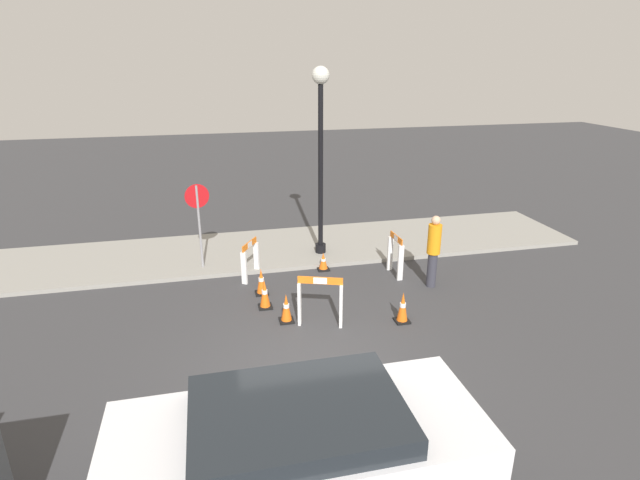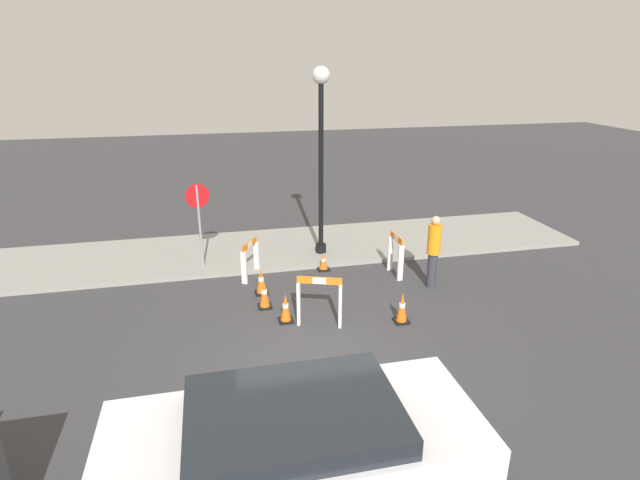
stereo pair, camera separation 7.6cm
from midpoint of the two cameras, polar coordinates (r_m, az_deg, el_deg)
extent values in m
plane|color=#38383A|center=(8.94, -1.12, -15.23)|extent=(60.00, 60.00, 0.00)
cube|color=gray|center=(14.23, -6.03, -1.05)|extent=(18.00, 3.11, 0.11)
cylinder|color=black|center=(13.76, 0.26, -0.92)|extent=(0.29, 0.29, 0.24)
cylinder|color=black|center=(13.15, 0.28, 7.74)|extent=(0.13, 0.13, 4.48)
sphere|color=silver|center=(12.84, 0.30, 18.33)|extent=(0.44, 0.44, 0.44)
cylinder|color=gray|center=(12.84, -13.39, 1.46)|extent=(0.06, 0.06, 2.14)
cylinder|color=red|center=(12.62, -13.69, 4.92)|extent=(0.59, 0.15, 0.60)
cube|color=white|center=(12.72, -7.10, -2.00)|extent=(0.14, 0.12, 0.82)
cube|color=white|center=(12.14, -8.50, -3.19)|extent=(0.14, 0.12, 0.82)
cube|color=orange|center=(12.25, -7.89, -0.49)|extent=(0.41, 0.67, 0.15)
cube|color=white|center=(12.25, -7.89, -0.49)|extent=(0.14, 0.21, 0.14)
cube|color=white|center=(10.21, -2.23, -7.31)|extent=(0.10, 0.14, 0.94)
cube|color=white|center=(10.12, 2.55, -7.57)|extent=(0.10, 0.14, 0.94)
cube|color=orange|center=(9.92, 0.15, -4.66)|extent=(0.86, 0.32, 0.15)
cube|color=white|center=(9.92, 0.15, -4.66)|extent=(0.27, 0.12, 0.13)
cube|color=white|center=(12.33, 9.36, -2.62)|extent=(0.13, 0.06, 0.92)
cube|color=white|center=(12.88, 8.20, -1.53)|extent=(0.13, 0.06, 0.92)
cube|color=orange|center=(12.42, 8.90, 0.21)|extent=(0.05, 0.72, 0.15)
cube|color=white|center=(12.42, 8.90, 0.21)|extent=(0.04, 0.22, 0.14)
cube|color=black|center=(10.55, -3.71, -9.14)|extent=(0.30, 0.30, 0.04)
cone|color=orange|center=(10.40, -3.75, -7.64)|extent=(0.22, 0.23, 0.59)
cylinder|color=white|center=(10.39, -3.75, -7.49)|extent=(0.13, 0.13, 0.08)
cube|color=black|center=(11.13, -6.12, -7.55)|extent=(0.30, 0.30, 0.04)
cone|color=orange|center=(10.98, -6.19, -6.03)|extent=(0.23, 0.22, 0.62)
cylinder|color=white|center=(10.97, -6.19, -5.88)|extent=(0.13, 0.13, 0.09)
cube|color=black|center=(10.65, 9.47, -9.11)|extent=(0.30, 0.30, 0.04)
cone|color=orange|center=(10.49, 9.58, -7.51)|extent=(0.22, 0.23, 0.63)
cylinder|color=white|center=(10.47, 9.59, -7.35)|extent=(0.13, 0.13, 0.09)
cube|color=black|center=(11.75, -6.51, -6.01)|extent=(0.30, 0.30, 0.04)
cone|color=orange|center=(11.61, -6.57, -4.60)|extent=(0.23, 0.22, 0.60)
cylinder|color=white|center=(11.60, -6.57, -4.46)|extent=(0.13, 0.13, 0.08)
cube|color=black|center=(12.93, 0.56, -3.33)|extent=(0.30, 0.30, 0.04)
cone|color=orange|center=(12.84, 0.56, -2.37)|extent=(0.23, 0.22, 0.43)
cylinder|color=white|center=(12.83, 0.56, -2.28)|extent=(0.13, 0.13, 0.06)
cylinder|color=#33333D|center=(12.17, 12.83, -3.36)|extent=(0.27, 0.27, 0.85)
cylinder|color=orange|center=(11.89, 13.12, 0.08)|extent=(0.37, 0.37, 0.71)
sphere|color=#DBAD89|center=(11.74, 13.30, 2.18)|extent=(0.25, 0.25, 0.21)
cube|color=silver|center=(6.19, -2.54, -24.21)|extent=(4.20, 1.75, 1.11)
cube|color=#1E2328|center=(5.81, -2.62, -20.30)|extent=(2.31, 1.61, 0.51)
cylinder|color=black|center=(7.44, 6.86, -21.00)|extent=(0.60, 0.18, 0.60)
cylinder|color=black|center=(7.18, -15.05, -23.49)|extent=(0.60, 0.18, 0.60)
camera|label=1|loc=(0.04, -89.82, 0.07)|focal=28.00mm
camera|label=2|loc=(0.04, 90.18, -0.07)|focal=28.00mm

